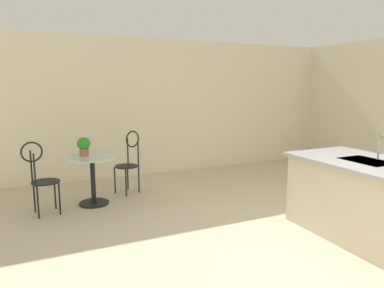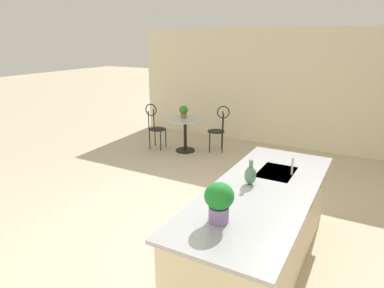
# 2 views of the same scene
# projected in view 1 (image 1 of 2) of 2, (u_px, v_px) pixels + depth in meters

# --- Properties ---
(ground_plane) EXTENTS (40.00, 40.00, 0.00)m
(ground_plane) POSITION_uv_depth(u_px,v_px,m) (323.00, 259.00, 3.63)
(ground_plane) COLOR beige
(wall_left_window) EXTENTS (0.12, 7.80, 2.70)m
(wall_left_window) POSITION_uv_depth(u_px,v_px,m) (173.00, 107.00, 7.23)
(wall_left_window) COLOR beige
(wall_left_window) RESTS_ON ground
(bistro_table) EXTENTS (0.80, 0.80, 0.74)m
(bistro_table) POSITION_uv_depth(u_px,v_px,m) (93.00, 176.00, 5.25)
(bistro_table) COLOR black
(bistro_table) RESTS_ON ground
(chair_near_window) EXTENTS (0.43, 0.51, 1.04)m
(chair_near_window) POSITION_uv_depth(u_px,v_px,m) (41.00, 175.00, 4.80)
(chair_near_window) COLOR black
(chair_near_window) RESTS_ON ground
(chair_by_island) EXTENTS (0.51, 0.52, 1.04)m
(chair_by_island) POSITION_uv_depth(u_px,v_px,m) (129.00, 159.00, 5.83)
(chair_by_island) COLOR black
(chair_by_island) RESTS_ON ground
(sink_faucet) EXTENTS (0.02, 0.02, 0.22)m
(sink_faucet) POSITION_uv_depth(u_px,v_px,m) (378.00, 150.00, 4.11)
(sink_faucet) COLOR #B2B5BA
(sink_faucet) RESTS_ON kitchen_island
(potted_plant_on_table) EXTENTS (0.20, 0.20, 0.28)m
(potted_plant_on_table) POSITION_uv_depth(u_px,v_px,m) (84.00, 145.00, 5.23)
(potted_plant_on_table) COLOR #9E603D
(potted_plant_on_table) RESTS_ON bistro_table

